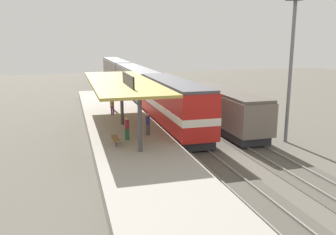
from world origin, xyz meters
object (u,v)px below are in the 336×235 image
at_px(platform_bench, 115,138).
at_px(person_walking, 148,123).
at_px(person_boarding, 112,105).
at_px(light_mast, 293,36).
at_px(freight_car, 226,110).
at_px(person_waiting, 127,127).
at_px(passenger_carriage_rear, 116,70).
at_px(passenger_carriage_front, 136,83).
at_px(locomotive, 173,105).

relative_size(platform_bench, person_walking, 0.99).
bearing_deg(person_boarding, light_mast, -38.98).
xyz_separation_m(person_walking, person_boarding, (-1.68, 8.50, 0.00)).
xyz_separation_m(freight_car, light_mast, (3.20, -4.52, 6.43)).
xyz_separation_m(freight_car, person_waiting, (-9.60, -3.66, -0.12)).
xyz_separation_m(person_waiting, person_walking, (1.76, 0.94, 0.00)).
relative_size(freight_car, person_walking, 7.02).
distance_m(platform_bench, passenger_carriage_rear, 45.13).
bearing_deg(passenger_carriage_rear, passenger_carriage_front, -90.00).
height_order(locomotive, freight_car, locomotive).
relative_size(platform_bench, locomotive, 0.12).
bearing_deg(platform_bench, passenger_carriage_front, 75.92).
bearing_deg(person_boarding, freight_car, -31.25).
height_order(freight_car, person_boarding, freight_car).
bearing_deg(person_walking, light_mast, -9.23).
height_order(light_mast, person_walking, light_mast).
distance_m(locomotive, passenger_carriage_front, 18.00).
relative_size(platform_bench, light_mast, 0.15).
relative_size(person_waiting, person_walking, 1.00).
bearing_deg(passenger_carriage_front, freight_car, -76.59).
relative_size(locomotive, person_boarding, 8.44).
bearing_deg(light_mast, person_walking, 170.77).
height_order(platform_bench, light_mast, light_mast).
bearing_deg(freight_car, light_mast, -54.68).
relative_size(person_walking, person_boarding, 1.00).
relative_size(locomotive, freight_car, 1.20).
bearing_deg(freight_car, passenger_carriage_front, 103.41).
height_order(freight_car, person_waiting, freight_car).
distance_m(person_walking, person_boarding, 8.66).
xyz_separation_m(passenger_carriage_front, freight_car, (4.60, -19.30, -0.34)).
xyz_separation_m(platform_bench, locomotive, (6.00, 5.92, 1.07)).
xyz_separation_m(light_mast, person_waiting, (-12.80, 0.86, -6.54)).
xyz_separation_m(locomotive, freight_car, (4.60, -1.30, -0.44)).
height_order(locomotive, passenger_carriage_rear, locomotive).
bearing_deg(light_mast, freight_car, 125.32).
distance_m(passenger_carriage_front, person_walking, 22.26).
distance_m(freight_car, person_waiting, 10.27).
relative_size(locomotive, person_walking, 8.44).
xyz_separation_m(platform_bench, passenger_carriage_rear, (6.00, 44.72, 0.97)).
distance_m(passenger_carriage_rear, person_walking, 42.95).
xyz_separation_m(passenger_carriage_rear, person_waiting, (-5.00, -43.76, -0.46)).
bearing_deg(platform_bench, person_boarding, 84.02).
bearing_deg(passenger_carriage_front, person_boarding, -109.96).
bearing_deg(platform_bench, person_walking, 34.36).
bearing_deg(person_walking, passenger_carriage_front, 81.65).
bearing_deg(passenger_carriage_rear, locomotive, -90.00).
bearing_deg(person_walking, person_boarding, 101.19).
bearing_deg(light_mast, platform_bench, -179.58).
distance_m(locomotive, light_mast, 11.42).
distance_m(platform_bench, person_walking, 3.39).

